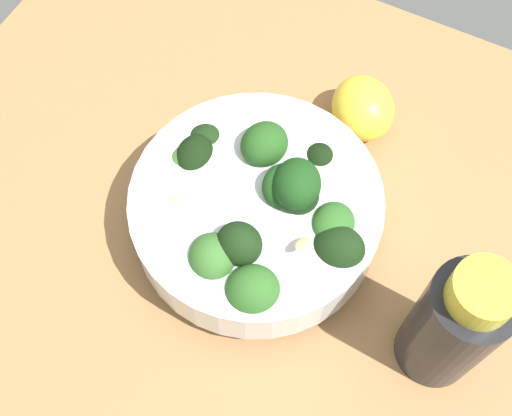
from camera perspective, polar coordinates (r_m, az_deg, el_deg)
The scene contains 4 objects.
ground_plane at distance 56.73cm, azimuth -2.65°, elevation -4.31°, with size 62.51×62.51×3.15cm, color #996D42.
bowl_of_broccoli at distance 52.33cm, azimuth 0.23°, elevation -0.15°, with size 19.67×19.78×9.64cm.
lemon_wedge at distance 59.90cm, azimuth 9.09°, elevation 8.39°, with size 6.19×5.37×4.99cm, color yellow.
bottle_tall at distance 48.10cm, azimuth 16.54°, elevation -9.53°, with size 5.81×5.81×14.21cm.
Camera 1 is at (18.09, 12.20, 50.79)cm, focal length 46.91 mm.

